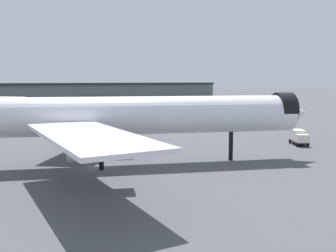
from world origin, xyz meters
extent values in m
plane|color=#4C4F54|center=(0.00, 0.00, 0.00)|extent=(900.00, 900.00, 0.00)
cylinder|color=white|center=(3.64, 0.58, 7.65)|extent=(56.69, 17.55, 5.88)
cone|color=white|center=(31.38, -5.32, 7.65)|extent=(7.53, 6.98, 5.76)
cylinder|color=black|center=(30.23, -5.07, 8.09)|extent=(3.82, 6.36, 5.94)
cube|color=white|center=(2.64, 16.85, 6.91)|extent=(20.62, 26.64, 0.47)
cylinder|color=#B7BAC1|center=(3.33, 13.57, 4.97)|extent=(8.44, 4.82, 3.24)
cube|color=white|center=(-3.89, -13.87, 6.91)|extent=(11.69, 26.33, 0.47)
cylinder|color=#B7BAC1|center=(-1.93, -11.16, 4.97)|extent=(8.44, 4.82, 3.24)
cylinder|color=black|center=(21.39, -3.19, 2.35)|extent=(0.71, 0.71, 4.71)
cylinder|color=black|center=(1.51, 4.19, 2.35)|extent=(0.71, 0.71, 4.71)
cylinder|color=black|center=(0.23, -1.85, 2.35)|extent=(0.71, 0.71, 4.71)
cylinder|color=silver|center=(-15.34, 133.98, 4.10)|extent=(26.42, 19.81, 3.15)
cone|color=silver|center=(-3.03, 125.36, 4.10)|extent=(4.61, 4.52, 3.09)
cylinder|color=black|center=(-3.55, 125.73, 4.33)|extent=(2.99, 3.42, 3.18)
cube|color=silver|center=(-12.46, 142.13, 3.70)|extent=(13.69, 11.98, 0.25)
cylinder|color=#B7BAC1|center=(-12.80, 140.39, 2.66)|extent=(4.44, 3.83, 1.73)
cylinder|color=black|center=(-7.46, 128.46, 1.26)|extent=(0.38, 0.38, 2.52)
cube|color=slate|center=(10.84, 193.98, 5.03)|extent=(234.26, 45.00, 10.05)
cube|color=#232628|center=(10.84, 193.98, 10.65)|extent=(234.48, 47.46, 1.20)
cube|color=black|center=(42.08, 4.16, 0.62)|extent=(4.18, 5.96, 0.35)
cube|color=silver|center=(41.47, 2.62, 1.60)|extent=(2.95, 2.90, 1.60)
cube|color=#1E2D38|center=(41.10, 1.71, 1.92)|extent=(1.82, 0.79, 0.80)
cube|color=silver|center=(42.45, 5.07, 1.90)|extent=(3.36, 3.92, 2.20)
cylinder|color=black|center=(42.43, 1.94, 0.45)|extent=(0.60, 0.94, 0.90)
cylinder|color=black|center=(40.30, 2.80, 0.45)|extent=(0.60, 0.94, 0.90)
cylinder|color=black|center=(43.87, 5.51, 0.45)|extent=(0.60, 0.94, 0.90)
cylinder|color=black|center=(41.73, 6.37, 0.45)|extent=(0.60, 0.94, 0.90)
cone|color=#F2600C|center=(29.74, 27.37, 0.29)|extent=(0.46, 0.46, 0.58)
camera|label=1|loc=(-12.03, -56.22, 13.09)|focal=40.94mm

